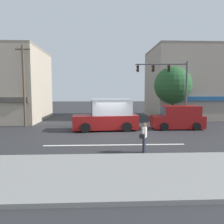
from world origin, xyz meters
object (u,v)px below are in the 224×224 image
(street_tree, at_px, (173,85))
(pedestrian_foreground_with_bag, at_px, (144,136))
(traffic_light_mast, at_px, (173,82))
(box_truck_waiting_far, at_px, (108,116))
(utility_pole_near_left, at_px, (24,85))
(van_approaching_near, at_px, (178,118))
(sedan_crossing_rightbound, at_px, (123,113))

(street_tree, height_order, pedestrian_foreground_with_bag, street_tree)
(traffic_light_mast, distance_m, box_truck_waiting_far, 7.01)
(traffic_light_mast, bearing_deg, box_truck_waiting_far, -167.30)
(utility_pole_near_left, bearing_deg, van_approaching_near, -7.73)
(utility_pole_near_left, xyz_separation_m, pedestrian_foreground_with_bag, (9.76, -9.54, -3.08))
(pedestrian_foreground_with_bag, bearing_deg, van_approaching_near, 58.68)
(traffic_light_mast, height_order, sedan_crossing_rightbound, traffic_light_mast)
(traffic_light_mast, bearing_deg, van_approaching_near, -73.42)
(sedan_crossing_rightbound, height_order, pedestrian_foreground_with_bag, pedestrian_foreground_with_bag)
(sedan_crossing_rightbound, distance_m, pedestrian_foreground_with_bag, 14.81)
(sedan_crossing_rightbound, bearing_deg, box_truck_waiting_far, -105.22)
(box_truck_waiting_far, xyz_separation_m, sedan_crossing_rightbound, (2.07, 7.62, -0.54))
(van_approaching_near, xyz_separation_m, pedestrian_foreground_with_bag, (-4.62, -7.59, -0.05))
(utility_pole_near_left, distance_m, pedestrian_foreground_with_bag, 14.00)
(street_tree, xyz_separation_m, traffic_light_mast, (-1.27, -3.77, 0.21))
(box_truck_waiting_far, distance_m, van_approaching_near, 6.47)
(street_tree, bearing_deg, traffic_light_mast, -108.63)
(sedan_crossing_rightbound, distance_m, van_approaching_near, 8.45)
(traffic_light_mast, relative_size, pedestrian_foreground_with_bag, 3.71)
(utility_pole_near_left, relative_size, pedestrian_foreground_with_bag, 4.65)
(street_tree, distance_m, utility_pole_near_left, 15.61)
(pedestrian_foreground_with_bag, bearing_deg, traffic_light_mast, 63.26)
(utility_pole_near_left, height_order, traffic_light_mast, utility_pole_near_left)
(box_truck_waiting_far, bearing_deg, utility_pole_near_left, 163.51)
(street_tree, xyz_separation_m, sedan_crossing_rightbound, (-5.36, 2.46, -3.38))
(utility_pole_near_left, xyz_separation_m, sedan_crossing_rightbound, (10.00, 5.27, -3.32))
(traffic_light_mast, height_order, box_truck_waiting_far, traffic_light_mast)
(street_tree, distance_m, sedan_crossing_rightbound, 6.80)
(traffic_light_mast, xyz_separation_m, sedan_crossing_rightbound, (-4.09, 6.23, -3.59))
(pedestrian_foreground_with_bag, bearing_deg, box_truck_waiting_far, 104.29)
(traffic_light_mast, height_order, van_approaching_near, traffic_light_mast)
(street_tree, xyz_separation_m, pedestrian_foreground_with_bag, (-5.59, -12.35, -3.14))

